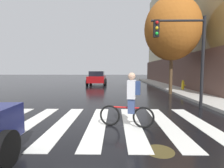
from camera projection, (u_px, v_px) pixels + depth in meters
name	position (u px, v px, depth m)	size (l,w,h in m)	color
ground_plane	(80.00, 124.00, 5.51)	(120.00, 120.00, 0.00)	black
crosswalk_stripes	(98.00, 123.00, 5.50)	(7.29, 4.04, 0.01)	silver
manhole_cover	(160.00, 151.00, 3.63)	(0.64, 0.64, 0.01)	#473D1E
sedan_mid	(97.00, 78.00, 20.22)	(2.29, 4.77, 1.64)	maroon
cyclist	(130.00, 100.00, 5.09)	(1.69, 0.43, 1.69)	black
traffic_light_near	(185.00, 46.00, 7.61)	(2.47, 0.28, 4.20)	black
fire_hydrant	(183.00, 85.00, 13.82)	(0.33, 0.22, 0.78)	gold
street_tree_near	(172.00, 29.00, 11.95)	(3.93, 3.93, 6.99)	#4C3823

